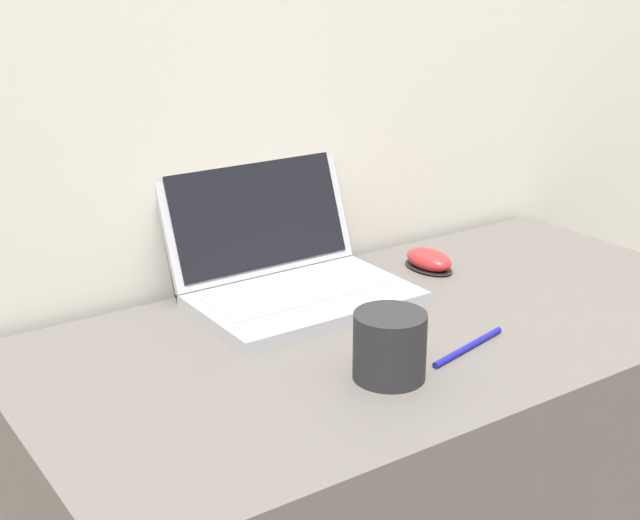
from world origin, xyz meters
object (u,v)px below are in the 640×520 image
at_px(computer_mouse, 429,261).
at_px(pen, 468,347).
at_px(laptop, 284,259).
at_px(drink_cup, 390,345).

height_order(computer_mouse, pen, computer_mouse).
relative_size(laptop, computer_mouse, 3.28).
distance_m(drink_cup, computer_mouse, 0.42).
distance_m(computer_mouse, pen, 0.33).
xyz_separation_m(laptop, pen, (0.10, -0.32, -0.06)).
height_order(laptop, computer_mouse, laptop).
xyz_separation_m(computer_mouse, pen, (-0.17, -0.28, -0.01)).
bearing_deg(pen, computer_mouse, 58.85).
distance_m(laptop, computer_mouse, 0.28).
bearing_deg(laptop, computer_mouse, -8.49).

